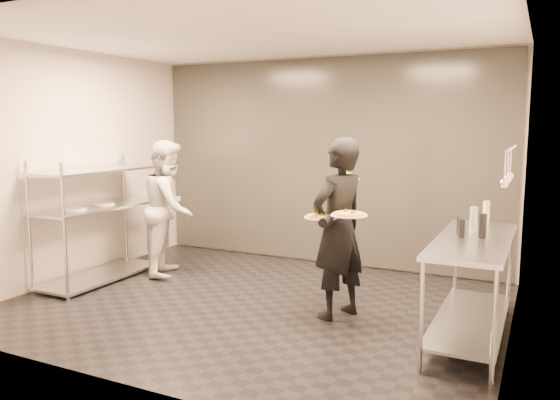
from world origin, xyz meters
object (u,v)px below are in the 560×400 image
at_px(waiter, 338,229).
at_px(prep_counter, 472,271).
at_px(pass_rack, 98,218).
at_px(bottle_dark, 483,226).
at_px(chef, 169,208).
at_px(pizza_plate_far, 349,214).
at_px(bottle_clear, 486,212).
at_px(pos_monitor, 461,227).
at_px(pizza_plate_near, 321,216).
at_px(bottle_green, 473,220).
at_px(salad_plate, 346,177).

bearing_deg(waiter, prep_counter, 111.69).
bearing_deg(pass_rack, bottle_dark, 0.23).
distance_m(chef, pizza_plate_far, 2.78).
xyz_separation_m(prep_counter, bottle_clear, (0.02, 0.80, 0.41)).
bearing_deg(bottle_clear, prep_counter, -91.55).
relative_size(pass_rack, pos_monitor, 7.23).
relative_size(prep_counter, bottle_clear, 8.05).
distance_m(prep_counter, waiter, 1.29).
height_order(chef, pizza_plate_near, chef).
xyz_separation_m(waiter, bottle_green, (1.22, 0.20, 0.15)).
xyz_separation_m(pass_rack, bottle_clear, (4.35, 0.80, 0.26)).
distance_m(waiter, salad_plate, 0.58).
height_order(pizza_plate_near, bottle_clear, bottle_clear).
xyz_separation_m(chef, pizza_plate_near, (2.35, -0.72, 0.17)).
xyz_separation_m(pizza_plate_near, bottle_dark, (1.45, 0.12, 0.01)).
height_order(chef, pos_monitor, chef).
bearing_deg(bottle_green, waiter, -170.64).
height_order(prep_counter, pizza_plate_far, pizza_plate_far).
distance_m(salad_plate, bottle_clear, 1.43).
relative_size(pass_rack, bottle_green, 6.79).
relative_size(pizza_plate_near, pos_monitor, 1.44).
xyz_separation_m(waiter, salad_plate, (-0.05, 0.33, 0.48)).
bearing_deg(chef, pizza_plate_near, -130.74).
bearing_deg(pizza_plate_near, chef, 162.91).
distance_m(prep_counter, pizza_plate_near, 1.44).
height_order(prep_counter, waiter, waiter).
distance_m(chef, bottle_green, 3.72).
distance_m(pass_rack, salad_plate, 3.11).
xyz_separation_m(chef, bottle_dark, (3.80, -0.60, 0.18)).
relative_size(waiter, bottle_green, 7.52).
bearing_deg(bottle_green, pos_monitor, -113.73).
xyz_separation_m(chef, pos_monitor, (3.61, -0.56, 0.15)).
height_order(pizza_plate_far, bottle_clear, bottle_clear).
bearing_deg(pizza_plate_far, pos_monitor, 14.04).
bearing_deg(pizza_plate_near, prep_counter, 4.38).
height_order(chef, bottle_green, chef).
height_order(pass_rack, pizza_plate_far, pass_rack).
distance_m(pizza_plate_near, bottle_green, 1.39).
height_order(pass_rack, pizza_plate_near, pass_rack).
bearing_deg(pos_monitor, bottle_clear, 64.35).
relative_size(pos_monitor, bottle_green, 0.94).
relative_size(salad_plate, bottle_dark, 1.36).
distance_m(pass_rack, pizza_plate_near, 2.96).
xyz_separation_m(waiter, chef, (-2.47, 0.57, -0.04)).
xyz_separation_m(pos_monitor, bottle_green, (0.08, 0.19, 0.04)).
xyz_separation_m(pass_rack, pizza_plate_near, (2.95, -0.10, 0.25)).
height_order(pos_monitor, bottle_green, bottle_green).
height_order(pizza_plate_near, salad_plate, salad_plate).
height_order(salad_plate, bottle_clear, salad_plate).
xyz_separation_m(pass_rack, bottle_green, (4.29, 0.25, 0.27)).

